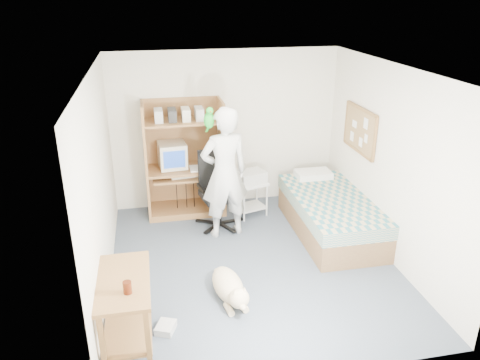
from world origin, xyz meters
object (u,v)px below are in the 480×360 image
(office_chair, at_px, (218,200))
(printer_cart, at_px, (251,193))
(dog, at_px, (230,287))
(computer_hutch, at_px, (184,163))
(person, at_px, (225,173))
(bed, at_px, (330,214))
(side_desk, at_px, (126,302))

(office_chair, relative_size, printer_cart, 2.06)
(dog, bearing_deg, printer_cart, 62.11)
(office_chair, bearing_deg, printer_cart, 10.89)
(computer_hutch, relative_size, person, 0.95)
(person, distance_m, dog, 1.76)
(printer_cart, bearing_deg, dog, -125.63)
(person, xyz_separation_m, dog, (-0.22, -1.56, -0.78))
(office_chair, xyz_separation_m, dog, (-0.16, -1.87, -0.24))
(bed, distance_m, office_chair, 1.67)
(computer_hutch, bearing_deg, dog, -83.64)
(dog, distance_m, printer_cart, 2.22)
(dog, bearing_deg, bed, 28.10)
(office_chair, distance_m, person, 0.63)
(computer_hutch, relative_size, office_chair, 1.58)
(office_chair, xyz_separation_m, person, (0.06, -0.31, 0.54))
(computer_hutch, bearing_deg, office_chair, -52.67)
(dog, bearing_deg, office_chair, 76.15)
(printer_cart, bearing_deg, side_desk, -142.04)
(side_desk, distance_m, person, 2.50)
(computer_hutch, height_order, person, person)
(office_chair, height_order, person, person)
(computer_hutch, height_order, printer_cart, computer_hutch)
(side_desk, bearing_deg, person, 57.05)
(bed, height_order, office_chair, office_chair)
(bed, xyz_separation_m, side_desk, (-2.85, -1.82, 0.21))
(computer_hutch, xyz_separation_m, printer_cart, (0.98, -0.34, -0.45))
(side_desk, relative_size, printer_cart, 1.81)
(computer_hutch, xyz_separation_m, dog, (0.27, -2.43, -0.66))
(side_desk, bearing_deg, dog, 24.24)
(dog, bearing_deg, side_desk, -164.84)
(computer_hutch, distance_m, side_desk, 3.08)
(dog, height_order, printer_cart, printer_cart)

